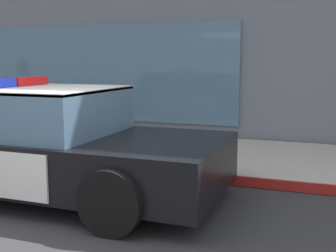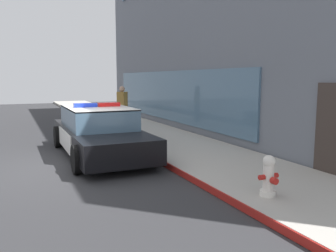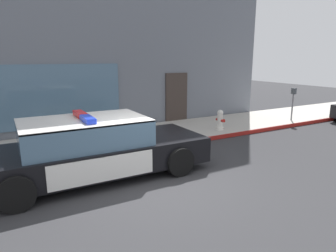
% 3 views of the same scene
% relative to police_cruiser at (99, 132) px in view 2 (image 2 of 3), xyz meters
% --- Properties ---
extents(ground, '(48.00, 48.00, 0.00)m').
position_rel_police_cruiser_xyz_m(ground, '(1.22, -0.94, -0.68)').
color(ground, '#303033').
extents(sidewalk, '(48.00, 2.80, 0.15)m').
position_rel_police_cruiser_xyz_m(sidewalk, '(1.22, 2.56, -0.61)').
color(sidewalk, '#B2ADA3').
rests_on(sidewalk, ground).
extents(curb_red_paint, '(28.80, 0.04, 0.14)m').
position_rel_police_cruiser_xyz_m(curb_red_paint, '(1.22, 1.15, -0.61)').
color(curb_red_paint, maroon).
rests_on(curb_red_paint, ground).
extents(storefront_building, '(20.87, 12.04, 9.97)m').
position_rel_police_cruiser_xyz_m(storefront_building, '(-1.66, 9.99, 4.30)').
color(storefront_building, slate).
rests_on(storefront_building, ground).
extents(police_cruiser, '(5.20, 2.12, 1.49)m').
position_rel_police_cruiser_xyz_m(police_cruiser, '(0.00, 0.00, 0.00)').
color(police_cruiser, black).
rests_on(police_cruiser, ground).
extents(fire_hydrant, '(0.34, 0.39, 0.73)m').
position_rel_police_cruiser_xyz_m(fire_hydrant, '(5.14, 1.77, -0.18)').
color(fire_hydrant, silver).
rests_on(fire_hydrant, sidewalk).
extents(pedestrian_on_sidewalk, '(0.48, 0.43, 1.71)m').
position_rel_police_cruiser_xyz_m(pedestrian_on_sidewalk, '(-4.63, 2.10, 0.33)').
color(pedestrian_on_sidewalk, '#23232D').
rests_on(pedestrian_on_sidewalk, sidewalk).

